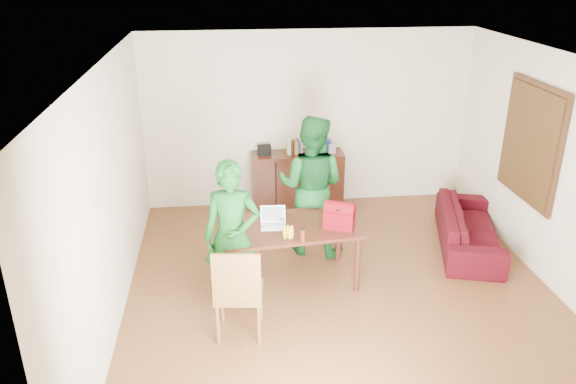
{
  "coord_description": "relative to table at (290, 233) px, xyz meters",
  "views": [
    {
      "loc": [
        -1.29,
        -5.5,
        3.68
      ],
      "look_at": [
        -0.57,
        0.56,
        1.1
      ],
      "focal_mm": 35.0,
      "sensor_mm": 36.0,
      "label": 1
    }
  ],
  "objects": [
    {
      "name": "red_bag",
      "position": [
        0.56,
        -0.12,
        0.22
      ],
      "size": [
        0.4,
        0.32,
        0.25
      ],
      "primitive_type": "cube",
      "rotation": [
        0.0,
        0.0,
        -0.42
      ],
      "color": "maroon",
      "rests_on": "table"
    },
    {
      "name": "person_near",
      "position": [
        -0.68,
        -0.39,
        0.2
      ],
      "size": [
        0.67,
        0.49,
        1.71
      ],
      "primitive_type": "imported",
      "rotation": [
        0.0,
        0.0,
        -0.13
      ],
      "color": "#12541B",
      "rests_on": "ground"
    },
    {
      "name": "bottle",
      "position": [
        0.09,
        -0.41,
        0.18
      ],
      "size": [
        0.06,
        0.06,
        0.16
      ],
      "primitive_type": "cylinder",
      "rotation": [
        0.0,
        0.0,
        -0.22
      ],
      "color": "#552313",
      "rests_on": "table"
    },
    {
      "name": "sofa",
      "position": [
        2.52,
        0.61,
        -0.39
      ],
      "size": [
        1.23,
        2.01,
        0.55
      ],
      "primitive_type": "imported",
      "rotation": [
        0.0,
        0.0,
        1.29
      ],
      "color": "#34060A",
      "rests_on": "ground"
    },
    {
      "name": "table",
      "position": [
        0.0,
        0.0,
        0.0
      ],
      "size": [
        1.69,
        1.05,
        0.75
      ],
      "rotation": [
        0.0,
        0.0,
        0.1
      ],
      "color": "black",
      "rests_on": "ground"
    },
    {
      "name": "chair",
      "position": [
        -0.64,
        -0.96,
        -0.35
      ],
      "size": [
        0.53,
        0.51,
        1.06
      ],
      "rotation": [
        0.0,
        0.0,
        -0.12
      ],
      "color": "brown",
      "rests_on": "ground"
    },
    {
      "name": "laptop",
      "position": [
        -0.2,
        -0.01,
        0.14
      ],
      "size": [
        0.3,
        0.22,
        0.21
      ],
      "rotation": [
        0.0,
        0.0,
        -0.05
      ],
      "color": "white",
      "rests_on": "table"
    },
    {
      "name": "person_far",
      "position": [
        0.37,
        0.76,
        0.27
      ],
      "size": [
        1.11,
        1.0,
        1.86
      ],
      "primitive_type": "imported",
      "rotation": [
        0.0,
        0.0,
        2.74
      ],
      "color": "#125220",
      "rests_on": "ground"
    },
    {
      "name": "bananas",
      "position": [
        -0.06,
        -0.33,
        0.12
      ],
      "size": [
        0.18,
        0.13,
        0.06
      ],
      "primitive_type": null,
      "rotation": [
        0.0,
        0.0,
        0.16
      ],
      "color": "gold",
      "rests_on": "table"
    },
    {
      "name": "room",
      "position": [
        0.58,
        -0.23,
        0.65
      ],
      "size": [
        5.2,
        5.7,
        2.9
      ],
      "color": "#472211",
      "rests_on": "ground"
    }
  ]
}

